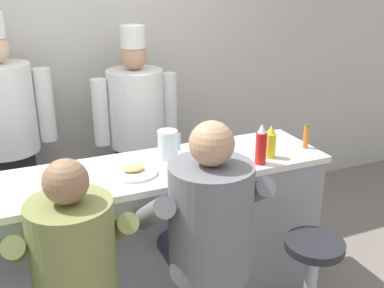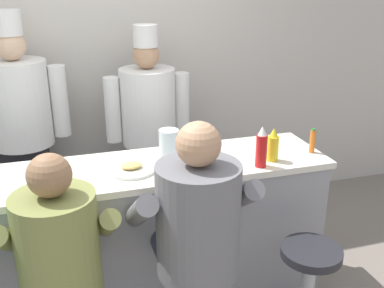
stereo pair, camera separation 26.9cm
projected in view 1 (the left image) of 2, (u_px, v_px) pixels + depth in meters
name	position (u px, v px, depth m)	size (l,w,h in m)	color
wall_back	(68.00, 70.00, 3.55)	(10.00, 0.06, 2.70)	beige
diner_counter	(114.00, 247.00, 2.75)	(2.70, 0.58, 0.98)	gray
ketchup_bottle_red	(261.00, 145.00, 2.68)	(0.07, 0.07, 0.25)	red
mustard_bottle_yellow	(271.00, 143.00, 2.78)	(0.07, 0.07, 0.21)	yellow
hot_sauce_bottle_orange	(306.00, 137.00, 2.94)	(0.03, 0.03, 0.16)	orange
water_pitcher_clear	(168.00, 145.00, 2.75)	(0.14, 0.13, 0.18)	silver
breakfast_plate	(133.00, 171.00, 2.58)	(0.28, 0.28, 0.05)	white
coffee_mug_blue	(189.00, 165.00, 2.58)	(0.13, 0.08, 0.10)	#4C7AB2
diner_seated_olive	(74.00, 262.00, 2.03)	(0.57, 0.57, 1.35)	#B2B5BA
diner_seated_grey	(207.00, 224.00, 2.27)	(0.64, 0.63, 1.43)	#B2B5BA
empty_stool_round	(312.00, 271.00, 2.65)	(0.35, 0.35, 0.62)	#B2B5BA
cook_in_whites_near	(5.00, 130.00, 3.23)	(0.71, 0.46, 1.83)	#232328
cook_in_whites_far	(137.00, 126.00, 3.51)	(0.67, 0.43, 1.71)	#232328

